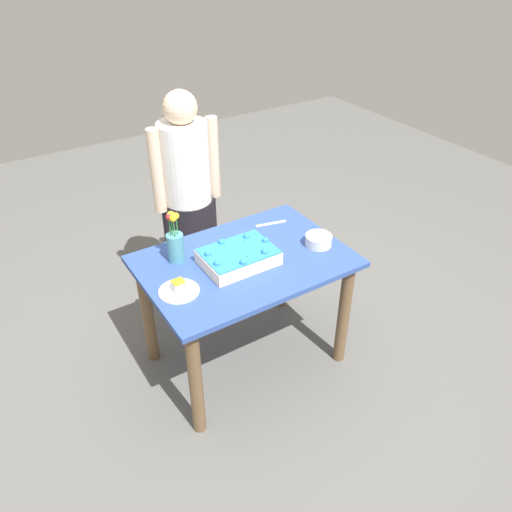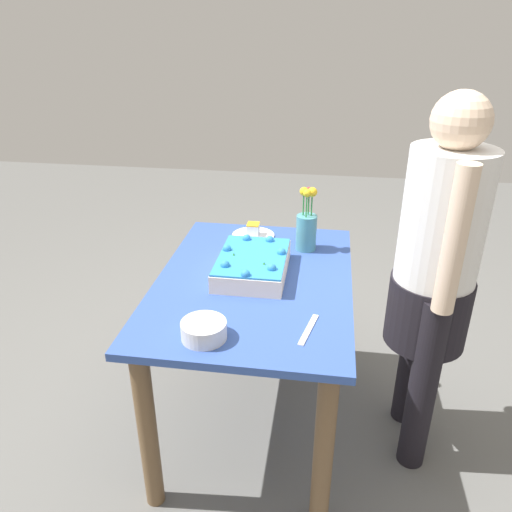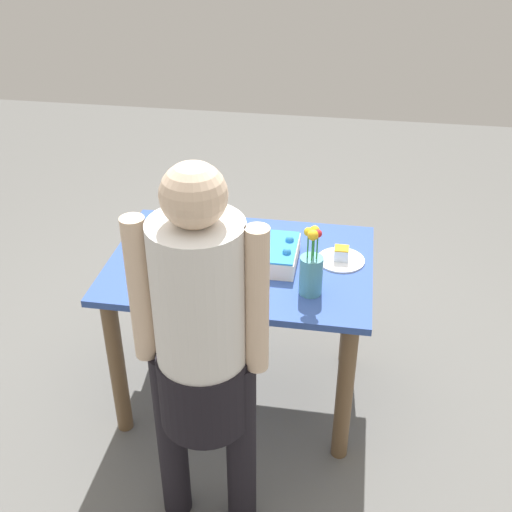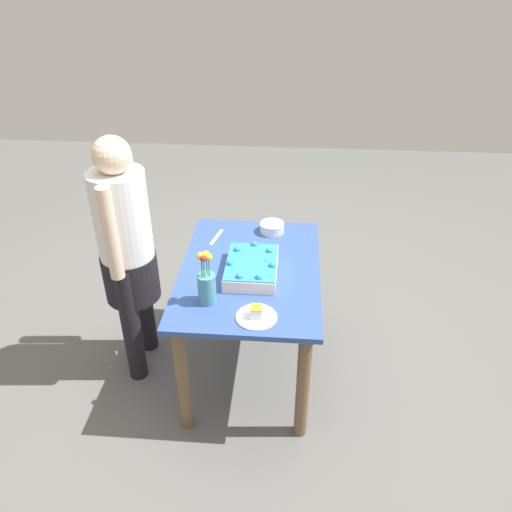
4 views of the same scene
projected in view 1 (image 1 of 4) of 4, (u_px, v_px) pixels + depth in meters
The scene contains 8 objects.
ground_plane at pixel (246, 357), 3.13m from camera, with size 8.00×8.00×0.00m, color #5D5D5A.
dining_table at pixel (245, 280), 2.79m from camera, with size 1.12×0.78×0.74m.
sheet_cake at pixel (238, 256), 2.65m from camera, with size 0.39×0.28×0.10m.
serving_plate_with_slice at pixel (179, 289), 2.46m from camera, with size 0.20×0.20×0.07m.
cake_knife at pixel (271, 224), 3.02m from camera, with size 0.19×0.02×0.00m, color silver.
flower_vase at pixel (175, 244), 2.64m from camera, with size 0.09×0.09×0.29m.
fruit_bowl at pixel (319, 240), 2.81m from camera, with size 0.15×0.15×0.06m, color silver.
person_standing at pixel (188, 192), 3.13m from camera, with size 0.45×0.31×1.49m.
Camera 1 is at (-1.14, -1.92, 2.28)m, focal length 35.00 mm.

